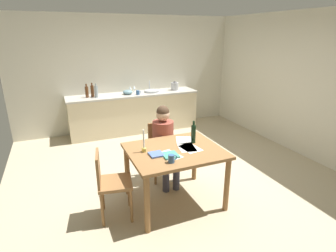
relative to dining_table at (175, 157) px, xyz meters
The scene contains 26 objects.
ground_plane 1.05m from the dining_table, 66.85° to the left, with size 5.20×5.20×0.04m, color tan.
wall_back 3.40m from the dining_table, 84.65° to the left, with size 5.20×0.12×2.60m, color beige.
wall_right 3.07m from the dining_table, 14.07° to the left, with size 0.12×5.20×2.60m, color beige.
kitchen_counter 2.99m from the dining_table, 84.00° to the left, with size 2.97×0.64×0.90m.
dining_table is the anchor object (origin of this frame).
chair_at_table 0.76m from the dining_table, 82.09° to the left, with size 0.43×0.43×0.87m.
person_seated 0.59m from the dining_table, 81.03° to the left, with size 0.34×0.61×1.19m.
chair_side_empty 0.87m from the dining_table, behind, with size 0.47×0.47×0.88m.
coffee_mug 0.40m from the dining_table, 120.20° to the right, with size 0.11×0.07×0.10m.
candlestick 0.44m from the dining_table, 167.08° to the left, with size 0.06×0.06×0.29m.
book_magazine 0.31m from the dining_table, 166.90° to the right, with size 0.17×0.17×0.02m, color #4D67AC.
book_cookery 0.24m from the dining_table, 130.47° to the right, with size 0.19×0.20×0.02m, color teal.
paper_letter 0.21m from the dining_table, ahead, with size 0.21×0.30×0.00m, color white.
paper_bill 0.24m from the dining_table, 10.92° to the right, with size 0.21×0.30×0.00m, color white.
paper_envelope 0.36m from the dining_table, 43.96° to the left, with size 0.21×0.30×0.00m, color white.
paper_receipt 0.22m from the dining_table, 134.69° to the right, with size 0.21×0.30×0.00m, color white.
wine_bottle_on_table 0.42m from the dining_table, 19.56° to the left, with size 0.06×0.06×0.31m.
sink_unit 3.08m from the dining_table, 75.83° to the left, with size 0.36×0.36×0.24m.
bottle_oil 3.07m from the dining_table, 103.50° to the left, with size 0.07×0.07×0.29m.
bottle_vinegar 3.07m from the dining_table, 101.25° to the left, with size 0.07×0.07×0.30m.
bottle_wine_red 2.97m from the dining_table, 100.29° to the left, with size 0.08×0.08×0.29m.
mixing_bowl 2.96m from the dining_table, 86.78° to the left, with size 0.22×0.22×0.10m, color #668C99.
stovetop_kettle 3.27m from the dining_table, 65.77° to the left, with size 0.18×0.18×0.22m.
wine_glass_near_sink 3.16m from the dining_table, 83.23° to the left, with size 0.07×0.07×0.15m.
wine_glass_by_kettle 3.15m from the dining_table, 85.00° to the left, with size 0.07×0.07×0.15m.
teacup_on_counter 2.86m from the dining_table, 82.55° to the left, with size 0.12×0.08×0.09m.
Camera 1 is at (-1.64, -3.64, 2.20)m, focal length 28.93 mm.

